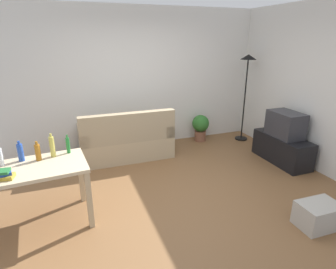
{
  "coord_description": "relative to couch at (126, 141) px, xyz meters",
  "views": [
    {
      "loc": [
        -1.25,
        -3.17,
        2.12
      ],
      "look_at": [
        0.1,
        0.5,
        0.75
      ],
      "focal_mm": 29.54,
      "sensor_mm": 36.0,
      "label": 1
    }
  ],
  "objects": [
    {
      "name": "ground_plane",
      "position": [
        0.33,
        -1.59,
        -0.32
      ],
      "size": [
        5.2,
        4.4,
        0.02
      ],
      "primitive_type": "cube",
      "color": "brown"
    },
    {
      "name": "wall_rear",
      "position": [
        0.33,
        0.61,
        1.04
      ],
      "size": [
        5.2,
        0.1,
        2.7
      ],
      "primitive_type": "cube",
      "color": "silver",
      "rests_on": "ground_plane"
    },
    {
      "name": "wall_right",
      "position": [
        2.93,
        -1.59,
        1.04
      ],
      "size": [
        0.1,
        4.4,
        2.7
      ],
      "primitive_type": "cube",
      "color": "silver",
      "rests_on": "ground_plane"
    },
    {
      "name": "couch",
      "position": [
        0.0,
        0.0,
        0.0
      ],
      "size": [
        1.66,
        0.84,
        0.92
      ],
      "rotation": [
        0.0,
        0.0,
        3.14
      ],
      "color": "tan",
      "rests_on": "ground_plane"
    },
    {
      "name": "tv_stand",
      "position": [
        2.58,
        -1.16,
        -0.07
      ],
      "size": [
        0.44,
        1.1,
        0.48
      ],
      "rotation": [
        0.0,
        0.0,
        1.57
      ],
      "color": "black",
      "rests_on": "ground_plane"
    },
    {
      "name": "tv",
      "position": [
        2.58,
        -1.16,
        0.39
      ],
      "size": [
        0.41,
        0.6,
        0.44
      ],
      "rotation": [
        0.0,
        0.0,
        1.57
      ],
      "color": "#2D2D33",
      "rests_on": "tv_stand"
    },
    {
      "name": "torchiere_lamp",
      "position": [
        2.58,
        0.07,
        1.1
      ],
      "size": [
        0.32,
        0.32,
        1.81
      ],
      "color": "black",
      "rests_on": "ground_plane"
    },
    {
      "name": "desk",
      "position": [
        -1.41,
        -1.61,
        0.34
      ],
      "size": [
        1.26,
        0.8,
        0.76
      ],
      "rotation": [
        0.0,
        0.0,
        0.09
      ],
      "color": "#C6B28E",
      "rests_on": "ground_plane"
    },
    {
      "name": "potted_plant",
      "position": [
        1.69,
        0.31,
        0.02
      ],
      "size": [
        0.36,
        0.36,
        0.57
      ],
      "color": "brown",
      "rests_on": "ground_plane"
    },
    {
      "name": "storage_box",
      "position": [
        1.69,
        -2.79,
        -0.16
      ],
      "size": [
        0.49,
        0.35,
        0.3
      ],
      "primitive_type": "cube",
      "rotation": [
        0.0,
        0.0,
        -0.03
      ],
      "color": "#A8A399",
      "rests_on": "ground_plane"
    },
    {
      "name": "bottle_clear",
      "position": [
        -1.7,
        -1.47,
        0.56
      ],
      "size": [
        0.05,
        0.05,
        0.25
      ],
      "color": "silver",
      "rests_on": "desk"
    },
    {
      "name": "bottle_blue",
      "position": [
        -1.51,
        -1.4,
        0.56
      ],
      "size": [
        0.07,
        0.07,
        0.25
      ],
      "color": "#2347A3",
      "rests_on": "desk"
    },
    {
      "name": "bottle_amber",
      "position": [
        -1.33,
        -1.44,
        0.55
      ],
      "size": [
        0.06,
        0.06,
        0.23
      ],
      "color": "#9E6019",
      "rests_on": "desk"
    },
    {
      "name": "bottle_squat",
      "position": [
        -1.17,
        -1.39,
        0.58
      ],
      "size": [
        0.06,
        0.06,
        0.29
      ],
      "color": "#BCB24C",
      "rests_on": "desk"
    },
    {
      "name": "bottle_green",
      "position": [
        -0.99,
        -1.34,
        0.56
      ],
      "size": [
        0.04,
        0.04,
        0.24
      ],
      "color": "#1E722D",
      "rests_on": "desk"
    },
    {
      "name": "book_stack",
      "position": [
        -1.64,
        -1.81,
        0.5
      ],
      "size": [
        0.23,
        0.19,
        0.1
      ],
      "color": "#B7932D",
      "rests_on": "desk"
    }
  ]
}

